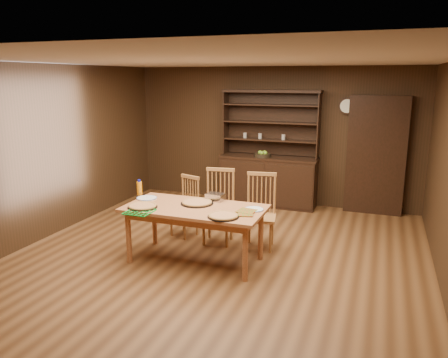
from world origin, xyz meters
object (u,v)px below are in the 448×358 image
at_px(china_hutch, 269,174).
at_px(chair_right, 261,208).
at_px(chair_left, 187,204).
at_px(juice_bottle, 139,188).
at_px(chair_center, 219,203).
at_px(dining_table, 195,213).

xyz_separation_m(china_hutch, chair_right, (0.43, -2.11, -0.02)).
relative_size(china_hutch, chair_left, 2.34).
bearing_deg(juice_bottle, chair_center, 27.44).
height_order(china_hutch, juice_bottle, china_hutch).
relative_size(dining_table, chair_right, 1.69).
height_order(chair_center, juice_bottle, chair_center).
distance_m(china_hutch, chair_center, 2.13).
relative_size(china_hutch, dining_table, 1.19).
xyz_separation_m(china_hutch, juice_bottle, (-1.22, -2.65, 0.26)).
xyz_separation_m(china_hutch, chair_left, (-0.77, -2.03, -0.11)).
relative_size(chair_left, chair_center, 0.85).
height_order(chair_left, chair_right, chair_right).
bearing_deg(chair_center, juice_bottle, -159.87).
height_order(dining_table, chair_right, chair_right).
height_order(chair_left, chair_center, chair_center).
xyz_separation_m(china_hutch, dining_table, (-0.24, -2.92, 0.07)).
distance_m(china_hutch, chair_left, 2.18).
bearing_deg(dining_table, china_hutch, 85.32).
distance_m(dining_table, chair_right, 1.05).
bearing_deg(chair_center, dining_table, -99.66).
relative_size(dining_table, chair_center, 1.66).
distance_m(dining_table, juice_bottle, 1.04).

